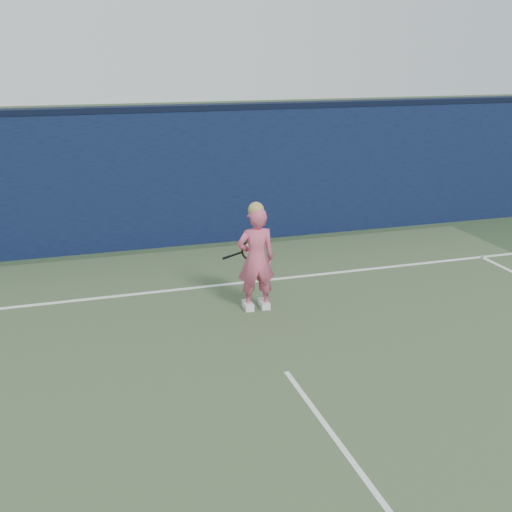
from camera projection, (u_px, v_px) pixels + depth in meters
name	position (u px, v px, depth m)	size (l,w,h in m)	color
ground	(320.00, 418.00, 6.51)	(80.00, 80.00, 0.00)	#31482C
backstop_wall	(188.00, 178.00, 12.03)	(24.00, 0.40, 2.50)	black
wall_cap	(186.00, 108.00, 11.63)	(24.00, 0.42, 0.10)	black
player	(256.00, 258.00, 9.03)	(0.56, 0.38, 1.57)	#D15172
racket	(249.00, 251.00, 9.44)	(0.57, 0.14, 0.31)	black
court_lines	(333.00, 435.00, 6.21)	(11.00, 12.04, 0.01)	white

